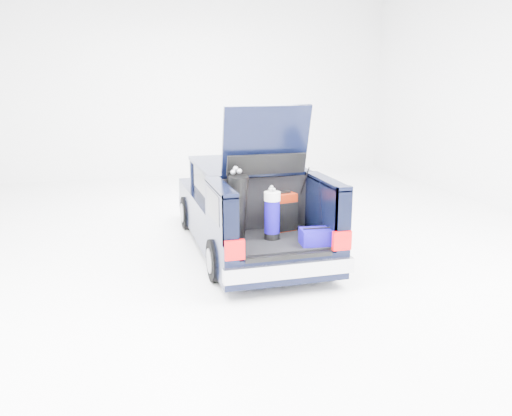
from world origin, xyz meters
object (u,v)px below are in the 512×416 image
object	(u,v)px
blue_golf_bag	(272,215)
black_golf_bag	(237,207)
car	(247,208)
red_suitcase	(283,212)
blue_duffel	(317,236)

from	to	relation	value
blue_golf_bag	black_golf_bag	bearing A→B (deg)	178.31
black_golf_bag	blue_golf_bag	bearing A→B (deg)	-43.49
black_golf_bag	car	bearing A→B (deg)	45.80
blue_golf_bag	red_suitcase	bearing A→B (deg)	68.85
red_suitcase	black_golf_bag	xyz separation A→B (m)	(-0.76, -0.20, 0.18)
black_golf_bag	blue_golf_bag	distance (m)	0.51
blue_duffel	black_golf_bag	bearing A→B (deg)	155.66
red_suitcase	blue_golf_bag	size ratio (longest dim) A/B	0.77
car	black_golf_bag	world-z (taller)	car
blue_golf_bag	blue_duffel	size ratio (longest dim) A/B	1.60
red_suitcase	blue_golf_bag	world-z (taller)	blue_golf_bag
black_golf_bag	blue_duffel	distance (m)	1.21
car	blue_golf_bag	world-z (taller)	car
red_suitcase	blue_duffel	world-z (taller)	red_suitcase
red_suitcase	black_golf_bag	distance (m)	0.81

